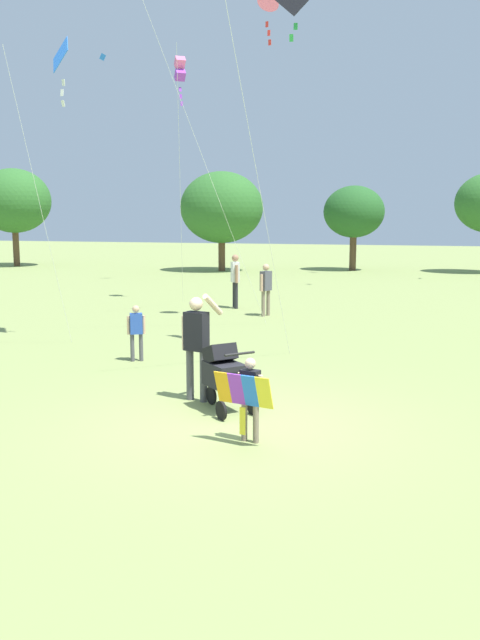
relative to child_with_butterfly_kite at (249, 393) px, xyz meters
The scene contains 12 objects.
ground_plane 1.04m from the child_with_butterfly_kite, 114.61° to the left, with size 120.00×120.00×0.00m, color #849351.
treeline_distant 26.75m from the child_with_butterfly_kite, 92.54° to the left, with size 41.08×6.18×5.61m.
child_with_butterfly_kite is the anchor object (origin of this frame).
person_adult_flyer 2.17m from the child_with_butterfly_kite, 127.83° to the left, with size 0.61×0.50×1.73m.
stroller 1.48m from the child_with_butterfly_kite, 120.15° to the left, with size 0.99×0.96×1.03m.
kite_adult_black 8.28m from the child_with_butterfly_kite, 97.09° to the left, with size 0.83×4.08×7.58m.
kite_orange_delta 12.12m from the child_with_butterfly_kite, 102.86° to the left, with size 2.47×3.94×8.43m.
kite_green_novelty 9.68m from the child_with_butterfly_kite, 136.49° to the left, with size 0.74×2.09×6.81m.
kite_blue_high 15.85m from the child_with_butterfly_kite, 114.29° to the left, with size 1.68×4.23×7.97m.
person_sitting_far 11.12m from the child_with_butterfly_kite, 102.76° to the left, with size 0.32×0.46×1.53m.
person_couple_left 5.38m from the child_with_butterfly_kite, 130.19° to the left, with size 0.33×0.25×1.14m.
person_kid_running 12.78m from the child_with_butterfly_kite, 107.25° to the left, with size 0.37×0.50×1.70m.
Camera 1 is at (2.52, -8.76, 2.90)m, focal length 37.56 mm.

